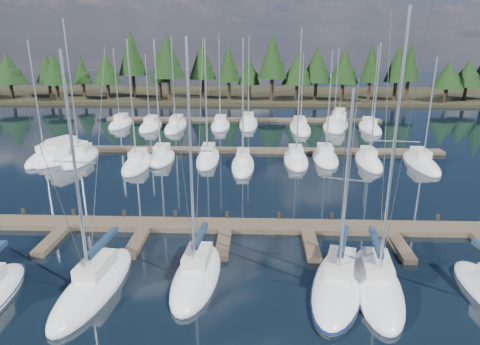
{
  "coord_description": "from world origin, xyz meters",
  "views": [
    {
      "loc": [
        2.11,
        -11.23,
        13.87
      ],
      "look_at": [
        0.89,
        22.0,
        3.11
      ],
      "focal_mm": 32.0,
      "sensor_mm": 36.0,
      "label": 1
    }
  ],
  "objects_px": {
    "front_sailboat_3": "(197,275)",
    "motor_yacht_left": "(66,155)",
    "motor_yacht_right": "(339,123)",
    "front_sailboat_2": "(94,285)",
    "front_sailboat_5": "(376,284)",
    "main_dock": "(226,229)",
    "front_sailboat_4": "(338,283)"
  },
  "relations": [
    {
      "from": "front_sailboat_4",
      "to": "motor_yacht_left",
      "type": "relative_size",
      "value": 1.34
    },
    {
      "from": "main_dock",
      "to": "front_sailboat_4",
      "type": "distance_m",
      "value": 9.9
    },
    {
      "from": "front_sailboat_3",
      "to": "main_dock",
      "type": "bearing_deg",
      "value": 78.87
    },
    {
      "from": "main_dock",
      "to": "front_sailboat_5",
      "type": "distance_m",
      "value": 11.53
    },
    {
      "from": "front_sailboat_2",
      "to": "motor_yacht_right",
      "type": "bearing_deg",
      "value": 64.5
    },
    {
      "from": "front_sailboat_5",
      "to": "front_sailboat_2",
      "type": "bearing_deg",
      "value": -177.49
    },
    {
      "from": "motor_yacht_left",
      "to": "front_sailboat_5",
      "type": "bearing_deg",
      "value": -41.33
    },
    {
      "from": "front_sailboat_3",
      "to": "motor_yacht_left",
      "type": "bearing_deg",
      "value": 126.69
    },
    {
      "from": "motor_yacht_right",
      "to": "front_sailboat_2",
      "type": "bearing_deg",
      "value": -115.5
    },
    {
      "from": "front_sailboat_2",
      "to": "motor_yacht_right",
      "type": "relative_size",
      "value": 1.5
    },
    {
      "from": "front_sailboat_4",
      "to": "front_sailboat_5",
      "type": "distance_m",
      "value": 2.15
    },
    {
      "from": "front_sailboat_4",
      "to": "front_sailboat_5",
      "type": "height_order",
      "value": "front_sailboat_5"
    },
    {
      "from": "front_sailboat_5",
      "to": "motor_yacht_left",
      "type": "relative_size",
      "value": 1.75
    },
    {
      "from": "front_sailboat_4",
      "to": "front_sailboat_5",
      "type": "bearing_deg",
      "value": -0.69
    },
    {
      "from": "front_sailboat_5",
      "to": "motor_yacht_left",
      "type": "height_order",
      "value": "front_sailboat_5"
    },
    {
      "from": "main_dock",
      "to": "motor_yacht_right",
      "type": "distance_m",
      "value": 42.0
    },
    {
      "from": "front_sailboat_4",
      "to": "motor_yacht_right",
      "type": "distance_m",
      "value": 46.86
    },
    {
      "from": "front_sailboat_2",
      "to": "front_sailboat_4",
      "type": "height_order",
      "value": "front_sailboat_2"
    },
    {
      "from": "front_sailboat_4",
      "to": "motor_yacht_left",
      "type": "height_order",
      "value": "front_sailboat_4"
    },
    {
      "from": "motor_yacht_left",
      "to": "front_sailboat_2",
      "type": "bearing_deg",
      "value": -63.83
    },
    {
      "from": "main_dock",
      "to": "motor_yacht_left",
      "type": "height_order",
      "value": "motor_yacht_left"
    },
    {
      "from": "front_sailboat_3",
      "to": "motor_yacht_left",
      "type": "xyz_separation_m",
      "value": [
        -18.56,
        24.9,
        0.18
      ]
    },
    {
      "from": "main_dock",
      "to": "motor_yacht_right",
      "type": "height_order",
      "value": "motor_yacht_right"
    },
    {
      "from": "main_dock",
      "to": "front_sailboat_5",
      "type": "xyz_separation_m",
      "value": [
        9.13,
        -7.04,
        0.1
      ]
    },
    {
      "from": "front_sailboat_2",
      "to": "motor_yacht_left",
      "type": "xyz_separation_m",
      "value": [
        -12.86,
        26.18,
        0.19
      ]
    },
    {
      "from": "main_dock",
      "to": "front_sailboat_2",
      "type": "height_order",
      "value": "front_sailboat_2"
    },
    {
      "from": "front_sailboat_2",
      "to": "motor_yacht_left",
      "type": "height_order",
      "value": "front_sailboat_2"
    },
    {
      "from": "motor_yacht_right",
      "to": "front_sailboat_3",
      "type": "bearing_deg",
      "value": -110.07
    },
    {
      "from": "motor_yacht_left",
      "to": "motor_yacht_right",
      "type": "height_order",
      "value": "motor_yacht_right"
    },
    {
      "from": "main_dock",
      "to": "front_sailboat_5",
      "type": "height_order",
      "value": "front_sailboat_5"
    },
    {
      "from": "front_sailboat_3",
      "to": "front_sailboat_5",
      "type": "xyz_separation_m",
      "value": [
        10.41,
        -0.57,
        0.0
      ]
    },
    {
      "from": "front_sailboat_3",
      "to": "motor_yacht_right",
      "type": "xyz_separation_m",
      "value": [
        16.64,
        45.56,
        0.19
      ]
    }
  ]
}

